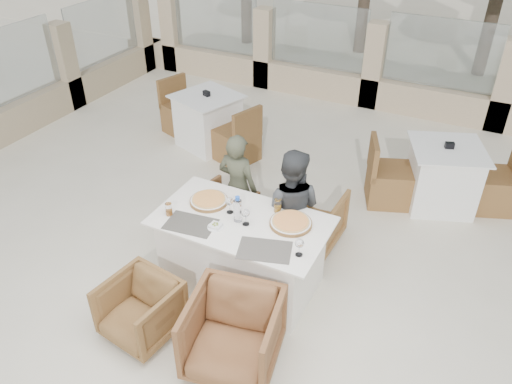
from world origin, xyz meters
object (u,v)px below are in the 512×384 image
at_px(armchair_far_left, 223,214).
at_px(armchair_near_right, 233,334).
at_px(olive_dish, 215,225).
at_px(diner_right, 290,209).
at_px(pizza_right, 291,222).
at_px(beer_glass_left, 169,209).
at_px(wine_glass_centre, 230,204).
at_px(dining_table, 242,252).
at_px(pizza_left, 209,200).
at_px(bg_table_a, 208,121).
at_px(armchair_far_right, 309,218).
at_px(wine_glass_corner, 299,246).
at_px(beer_glass_right, 278,206).
at_px(wine_glass_near, 246,216).
at_px(diner_left, 238,187).
at_px(water_bottle, 238,209).
at_px(armchair_near_left, 141,310).
at_px(bg_table_b, 442,177).

bearing_deg(armchair_far_left, armchair_near_right, 133.63).
relative_size(olive_dish, diner_right, 0.08).
height_order(pizza_right, beer_glass_left, beer_glass_left).
relative_size(wine_glass_centre, diner_right, 0.14).
height_order(dining_table, pizza_left, pizza_left).
distance_m(armchair_far_left, bg_table_a, 2.14).
xyz_separation_m(pizza_left, diner_right, (0.68, 0.40, -0.14)).
xyz_separation_m(armchair_far_left, armchair_far_right, (0.89, 0.32, 0.03)).
distance_m(wine_glass_corner, beer_glass_right, 0.64).
bearing_deg(beer_glass_left, beer_glass_right, 29.52).
relative_size(beer_glass_left, beer_glass_right, 0.93).
bearing_deg(wine_glass_corner, beer_glass_right, 130.84).
distance_m(pizza_left, wine_glass_near, 0.51).
relative_size(wine_glass_centre, armchair_far_right, 0.27).
bearing_deg(diner_left, water_bottle, 121.35).
distance_m(armchair_near_left, bg_table_b, 3.78).
distance_m(armchair_near_right, bg_table_a, 3.87).
height_order(beer_glass_right, armchair_far_right, beer_glass_right).
height_order(wine_glass_corner, armchair_far_left, wine_glass_corner).
bearing_deg(pizza_right, armchair_near_left, -130.20).
distance_m(pizza_right, wine_glass_corner, 0.42).
xyz_separation_m(wine_glass_corner, armchair_near_left, (-1.15, -0.74, -0.59)).
bearing_deg(wine_glass_corner, wine_glass_centre, 161.57).
bearing_deg(bg_table_b, wine_glass_centre, -146.99).
relative_size(water_bottle, wine_glass_corner, 1.42).
height_order(dining_table, water_bottle, water_bottle).
height_order(olive_dish, bg_table_b, olive_dish).
bearing_deg(olive_dish, beer_glass_right, 49.99).
bearing_deg(wine_glass_near, water_bottle, 168.29).
distance_m(dining_table, bg_table_b, 2.71).
xyz_separation_m(water_bottle, armchair_near_right, (0.41, -0.85, -0.57)).
xyz_separation_m(beer_glass_left, olive_dish, (0.48, 0.03, -0.04)).
distance_m(water_bottle, diner_right, 0.66).
relative_size(beer_glass_right, olive_dish, 1.22).
relative_size(water_bottle, wine_glass_near, 1.42).
distance_m(dining_table, olive_dish, 0.48).
xyz_separation_m(pizza_right, diner_left, (-0.83, 0.53, -0.18)).
xyz_separation_m(pizza_right, bg_table_b, (1.05, 2.13, -0.41)).
bearing_deg(water_bottle, beer_glass_right, 47.52).
bearing_deg(olive_dish, armchair_far_left, 116.64).
relative_size(beer_glass_right, bg_table_a, 0.08).
bearing_deg(armchair_far_right, wine_glass_centre, 62.17).
distance_m(diner_left, diner_right, 0.69).
relative_size(pizza_left, armchair_near_right, 0.50).
bearing_deg(armchair_near_left, diner_left, 95.02).
bearing_deg(pizza_left, armchair_near_right, -51.04).
bearing_deg(bg_table_a, armchair_far_right, -14.69).
bearing_deg(diner_right, wine_glass_corner, 107.49).
height_order(bg_table_a, bg_table_b, same).
xyz_separation_m(olive_dish, diner_left, (-0.24, 0.87, -0.17)).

